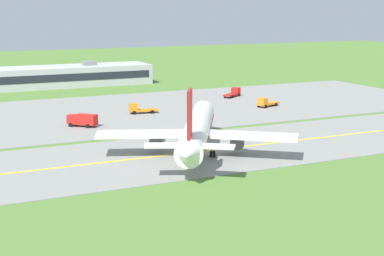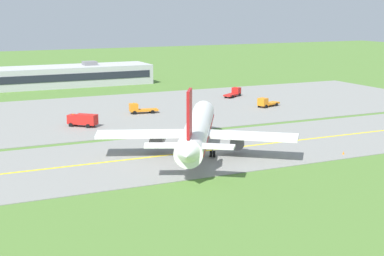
{
  "view_description": "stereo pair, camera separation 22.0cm",
  "coord_description": "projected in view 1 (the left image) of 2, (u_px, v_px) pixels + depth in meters",
  "views": [
    {
      "loc": [
        -44.2,
        -85.19,
        23.6
      ],
      "look_at": [
        -3.38,
        0.88,
        4.0
      ],
      "focal_mm": 55.08,
      "sensor_mm": 36.0,
      "label": 1
    },
    {
      "loc": [
        -44.0,
        -85.29,
        23.6
      ],
      "look_at": [
        -3.38,
        0.88,
        4.0
      ],
      "focal_mm": 55.08,
      "sensor_mm": 36.0,
      "label": 2
    }
  ],
  "objects": [
    {
      "name": "ground_plane",
      "position": [
        212.0,
        151.0,
        98.7
      ],
      "size": [
        500.0,
        500.0,
        0.0
      ],
      "primitive_type": "plane",
      "color": "#517A33"
    },
    {
      "name": "taxiway_strip",
      "position": [
        212.0,
        150.0,
        98.69
      ],
      "size": [
        240.0,
        28.0,
        0.1
      ],
      "primitive_type": "cube",
      "color": "gray",
      "rests_on": "ground"
    },
    {
      "name": "taxiway_centreline",
      "position": [
        212.0,
        150.0,
        98.68
      ],
      "size": [
        220.0,
        0.6,
        0.01
      ],
      "primitive_type": "cube",
      "color": "yellow",
      "rests_on": "taxiway_strip"
    },
    {
      "name": "service_truck_catering",
      "position": [
        234.0,
        92.0,
        157.5
      ],
      "size": [
        6.48,
        5.21,
        2.59
      ],
      "color": "red",
      "rests_on": "ground"
    },
    {
      "name": "traffic_cone_far_edge",
      "position": [
        189.0,
        133.0,
        110.78
      ],
      "size": [
        0.44,
        0.44,
        0.6
      ],
      "primitive_type": "cone",
      "color": "orange",
      "rests_on": "ground"
    },
    {
      "name": "apron_pad",
      "position": [
        169.0,
        108.0,
        140.06
      ],
      "size": [
        140.0,
        52.0,
        0.1
      ],
      "primitive_type": "cube",
      "color": "gray",
      "rests_on": "ground"
    },
    {
      "name": "service_truck_pushback",
      "position": [
        139.0,
        109.0,
        132.34
      ],
      "size": [
        6.62,
        3.03,
        2.59
      ],
      "color": "orange",
      "rests_on": "ground"
    },
    {
      "name": "service_truck_fuel",
      "position": [
        265.0,
        103.0,
        140.9
      ],
      "size": [
        6.71,
        4.21,
        2.59
      ],
      "color": "orange",
      "rests_on": "ground"
    },
    {
      "name": "traffic_cone_mid_edge",
      "position": [
        343.0,
        153.0,
        95.79
      ],
      "size": [
        0.44,
        0.44,
        0.6
      ],
      "primitive_type": "cone",
      "color": "orange",
      "rests_on": "ground"
    },
    {
      "name": "terminal_building",
      "position": [
        50.0,
        77.0,
        177.2
      ],
      "size": [
        61.09,
        13.85,
        7.22
      ],
      "color": "#B2B2B7",
      "rests_on": "ground"
    },
    {
      "name": "airplane_lead",
      "position": [
        197.0,
        130.0,
        94.98
      ],
      "size": [
        29.99,
        36.05,
        12.7
      ],
      "color": "white",
      "rests_on": "ground"
    },
    {
      "name": "service_truck_baggage",
      "position": [
        82.0,
        120.0,
        117.74
      ],
      "size": [
        5.79,
        5.59,
        2.6
      ],
      "color": "red",
      "rests_on": "ground"
    }
  ]
}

